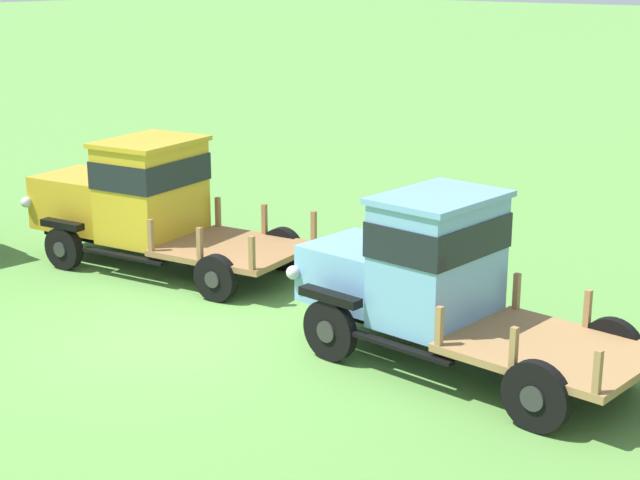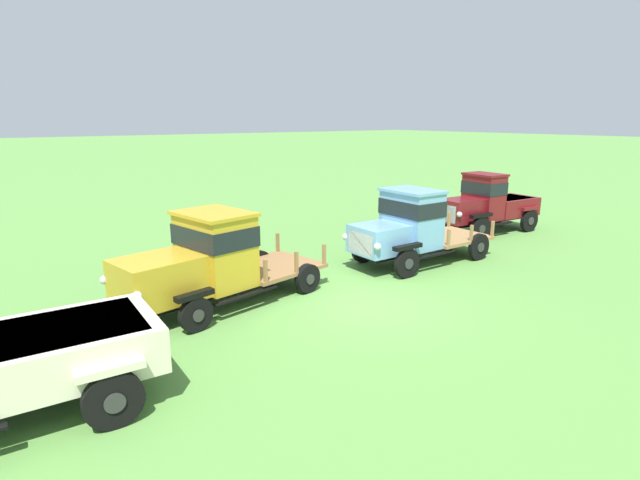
# 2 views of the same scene
# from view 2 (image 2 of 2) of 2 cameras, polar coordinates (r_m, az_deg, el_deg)

# --- Properties ---
(ground_plane) EXTENTS (240.00, 240.00, 0.00)m
(ground_plane) POSITION_cam_2_polar(r_m,az_deg,el_deg) (12.28, 5.57, -7.32)
(ground_plane) COLOR #5B9342
(vintage_truck_second_in_line) EXTENTS (5.56, 2.84, 2.28)m
(vintage_truck_second_in_line) POSITION_cam_2_polar(r_m,az_deg,el_deg) (11.94, -12.92, -2.28)
(vintage_truck_second_in_line) COLOR black
(vintage_truck_second_in_line) RESTS_ON ground
(vintage_truck_midrow_center) EXTENTS (5.02, 2.17, 2.32)m
(vintage_truck_midrow_center) POSITION_cam_2_polar(r_m,az_deg,el_deg) (15.35, 10.06, 1.54)
(vintage_truck_midrow_center) COLOR black
(vintage_truck_midrow_center) RESTS_ON ground
(vintage_truck_far_side) EXTENTS (4.65, 2.10, 2.34)m
(vintage_truck_far_side) POSITION_cam_2_polar(r_m,az_deg,el_deg) (20.50, 18.60, 3.92)
(vintage_truck_far_side) COLOR black
(vintage_truck_far_side) RESTS_ON ground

